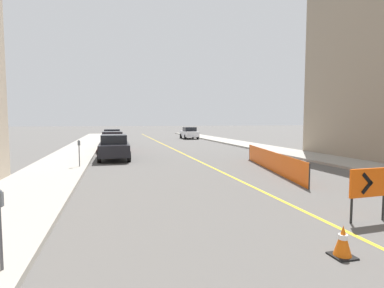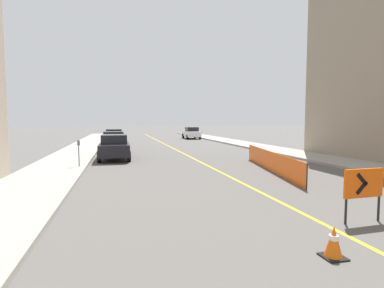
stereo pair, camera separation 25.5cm
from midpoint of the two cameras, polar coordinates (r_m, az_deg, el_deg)
lane_stripe at (r=24.61m, az=-3.18°, el=-1.28°), size 0.12×64.82×0.01m
sidewalk_left at (r=24.31m, az=-21.60°, el=-1.50°), size 2.96×64.82×0.14m
sidewalk_right at (r=27.25m, az=13.19°, el=-0.69°), size 2.96×64.82×0.14m
traffic_cone_farthest at (r=6.25m, az=25.71°, el=-16.38°), size 0.40×0.40×0.58m
arrow_barricade_primary at (r=8.41m, az=29.85°, el=-6.74°), size 1.12×0.11×1.32m
safety_mesh_fence at (r=15.32m, az=14.39°, el=-3.13°), size 1.61×8.21×0.96m
parked_car_curb_near at (r=19.61m, az=-14.98°, el=-0.56°), size 1.93×4.30×1.59m
parked_car_curb_mid at (r=25.13m, az=-15.25°, el=0.51°), size 1.97×4.37×1.59m
parked_car_curb_far at (r=32.13m, az=-15.16°, el=1.34°), size 1.94×4.32×1.59m
parked_car_opposite_side at (r=40.90m, az=-0.71°, el=2.13°), size 1.94×4.33×1.59m
parking_meter_far_curb at (r=16.22m, az=-21.14°, el=-0.69°), size 0.12×0.11×1.35m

